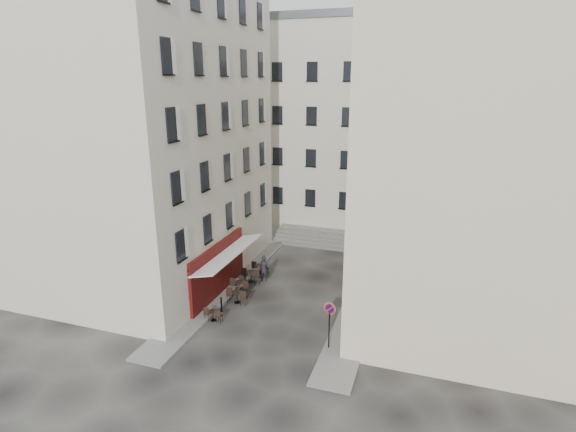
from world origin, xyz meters
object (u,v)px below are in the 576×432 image
at_px(bistro_table_a, 213,315).
at_px(bistro_table_b, 237,296).
at_px(no_parking_sign, 329,317).
at_px(pedestrian, 264,269).

height_order(bistro_table_a, bistro_table_b, bistro_table_b).
height_order(no_parking_sign, bistro_table_a, no_parking_sign).
relative_size(bistro_table_b, pedestrian, 0.75).
bearing_deg(pedestrian, no_parking_sign, 123.60).
xyz_separation_m(no_parking_sign, bistro_table_a, (-6.97, 0.71, -1.47)).
height_order(bistro_table_b, pedestrian, pedestrian).
relative_size(bistro_table_a, bistro_table_b, 0.82).
bearing_deg(bistro_table_a, bistro_table_b, 80.55).
xyz_separation_m(no_parking_sign, bistro_table_b, (-6.57, 3.13, -1.38)).
relative_size(bistro_table_a, pedestrian, 0.61).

